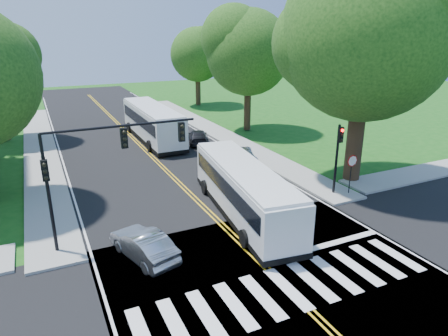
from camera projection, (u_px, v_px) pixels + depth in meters
ground at (281, 282)px, 16.55m from camera, size 140.00×140.00×0.00m
road at (157, 161)px, 31.91m from camera, size 14.00×96.00×0.01m
cross_road at (281, 282)px, 16.55m from camera, size 60.00×12.00×0.01m
center_line at (144, 149)px, 35.32m from camera, size 0.36×70.00×0.01m
edge_line_w at (62, 159)px, 32.55m from camera, size 0.12×70.00×0.01m
edge_line_e at (214, 140)px, 38.09m from camera, size 0.12×70.00×0.01m
crosswalk at (288, 288)px, 16.12m from camera, size 12.60×3.00×0.01m
stop_bar at (324, 246)px, 19.34m from camera, size 6.60×0.40×0.01m
sidewalk_nw at (40, 151)px, 34.48m from camera, size 2.60×40.00×0.15m
sidewalk_ne at (215, 131)px, 41.24m from camera, size 2.60×40.00×0.15m
tree_ne_big at (366, 35)px, 24.73m from camera, size 10.80×10.80×14.91m
tree_east_mid at (248, 53)px, 39.16m from camera, size 8.40×8.40×11.93m
tree_east_far at (197, 55)px, 53.55m from camera, size 7.20×7.20×10.34m
signal_nw at (100, 158)px, 18.23m from camera, size 7.15×0.46×5.66m
signal_ne at (338, 150)px, 24.42m from camera, size 0.30×0.46×4.40m
stop_sign at (352, 165)px, 24.66m from camera, size 0.76×0.08×2.53m
bus_lead at (244, 189)px, 22.15m from camera, size 3.82×11.41×2.89m
bus_follow at (152, 122)px, 37.67m from camera, size 3.07×12.45×3.22m
hatchback at (143, 245)px, 18.11m from camera, size 2.48×4.31×1.34m
suv at (239, 156)px, 30.94m from camera, size 3.92×5.63×1.43m
dark_sedan at (198, 137)px, 36.81m from camera, size 2.99×4.59×1.24m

